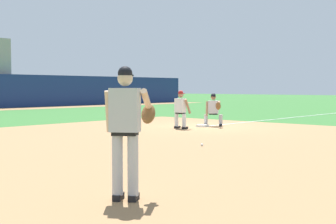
% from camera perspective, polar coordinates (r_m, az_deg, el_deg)
% --- Properties ---
extents(ground_plane, '(160.00, 160.00, 0.00)m').
position_cam_1_polar(ground_plane, '(18.71, 4.22, -1.82)').
color(ground_plane, '#336B2D').
extents(infield_dirt_patch, '(18.00, 18.00, 0.01)m').
position_cam_1_polar(infield_dirt_patch, '(12.59, 1.80, -4.13)').
color(infield_dirt_patch, '#9E754C').
rests_on(infield_dirt_patch, ground).
extents(foul_line_stripe, '(17.30, 0.10, 0.00)m').
position_cam_1_polar(foul_line_stripe, '(26.09, 15.88, -0.54)').
color(foul_line_stripe, white).
rests_on(foul_line_stripe, ground).
extents(first_base_bag, '(0.38, 0.38, 0.09)m').
position_cam_1_polar(first_base_bag, '(18.70, 4.22, -1.68)').
color(first_base_bag, white).
rests_on(first_base_bag, ground).
extents(baseball, '(0.07, 0.07, 0.07)m').
position_cam_1_polar(baseball, '(12.55, 4.16, -4.01)').
color(baseball, white).
rests_on(baseball, ground).
extents(pitcher, '(0.84, 0.57, 1.86)m').
position_cam_1_polar(pitcher, '(6.46, -5.04, -1.52)').
color(pitcher, black).
rests_on(pitcher, ground).
extents(first_baseman, '(0.82, 1.03, 1.34)m').
position_cam_1_polar(first_baseman, '(18.94, 5.59, 0.45)').
color(first_baseman, black).
rests_on(first_baseman, ground).
extents(baserunner, '(0.46, 0.61, 1.46)m').
position_cam_1_polar(baserunner, '(17.73, 1.55, 0.49)').
color(baserunner, black).
rests_on(baserunner, ground).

